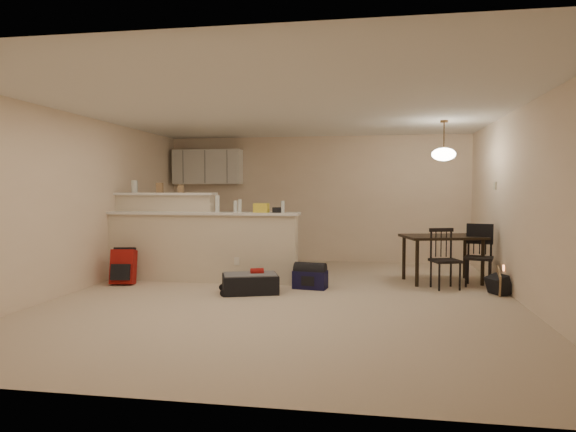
% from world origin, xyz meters
% --- Properties ---
extents(room, '(7.00, 7.02, 2.50)m').
position_xyz_m(room, '(0.00, 0.00, 1.25)').
color(room, beige).
rests_on(room, ground).
extents(breakfast_bar, '(3.08, 0.58, 1.39)m').
position_xyz_m(breakfast_bar, '(-1.76, 0.98, 0.61)').
color(breakfast_bar, beige).
rests_on(breakfast_bar, ground).
extents(upper_cabinets, '(1.40, 0.34, 0.70)m').
position_xyz_m(upper_cabinets, '(-2.20, 3.32, 1.90)').
color(upper_cabinets, white).
rests_on(upper_cabinets, room).
extents(kitchen_counter, '(1.80, 0.60, 0.90)m').
position_xyz_m(kitchen_counter, '(-2.00, 3.19, 0.45)').
color(kitchen_counter, white).
rests_on(kitchen_counter, ground).
extents(thermostat, '(0.02, 0.12, 0.12)m').
position_xyz_m(thermostat, '(2.98, 1.55, 1.50)').
color(thermostat, beige).
rests_on(thermostat, room).
extents(jar, '(0.10, 0.10, 0.20)m').
position_xyz_m(jar, '(-2.72, 1.12, 1.49)').
color(jar, silver).
rests_on(jar, breakfast_bar).
extents(cereal_box, '(0.10, 0.07, 0.16)m').
position_xyz_m(cereal_box, '(-2.28, 1.12, 1.47)').
color(cereal_box, '#96734D').
rests_on(cereal_box, breakfast_bar).
extents(small_box, '(0.08, 0.06, 0.12)m').
position_xyz_m(small_box, '(-1.92, 1.12, 1.45)').
color(small_box, '#96734D').
rests_on(small_box, breakfast_bar).
extents(bottle_a, '(0.07, 0.07, 0.26)m').
position_xyz_m(bottle_a, '(-1.25, 0.90, 1.22)').
color(bottle_a, silver).
rests_on(bottle_a, breakfast_bar).
extents(bottle_b, '(0.06, 0.06, 0.18)m').
position_xyz_m(bottle_b, '(-0.95, 0.90, 1.18)').
color(bottle_b, silver).
rests_on(bottle_b, breakfast_bar).
extents(bag_lump, '(0.22, 0.18, 0.14)m').
position_xyz_m(bag_lump, '(-0.55, 0.90, 1.16)').
color(bag_lump, '#96734D').
rests_on(bag_lump, breakfast_bar).
extents(pouch, '(0.12, 0.10, 0.08)m').
position_xyz_m(pouch, '(-0.31, 0.90, 1.13)').
color(pouch, '#96734D').
rests_on(pouch, breakfast_bar).
extents(extra_item_x, '(0.05, 0.05, 0.18)m').
position_xyz_m(extra_item_x, '(-0.22, 0.90, 1.18)').
color(extra_item_x, silver).
rests_on(extra_item_x, breakfast_bar).
extents(extra_item_y, '(0.05, 0.05, 0.20)m').
position_xyz_m(extra_item_y, '(-0.89, 0.90, 1.19)').
color(extra_item_y, silver).
rests_on(extra_item_y, breakfast_bar).
extents(dining_table, '(1.32, 1.05, 0.73)m').
position_xyz_m(dining_table, '(2.20, 1.44, 0.64)').
color(dining_table, black).
rests_on(dining_table, ground).
extents(pendant_lamp, '(0.36, 0.36, 0.62)m').
position_xyz_m(pendant_lamp, '(2.20, 1.44, 1.99)').
color(pendant_lamp, brown).
rests_on(pendant_lamp, room).
extents(dining_chair_near, '(0.47, 0.46, 0.87)m').
position_xyz_m(dining_chair_near, '(2.18, 0.90, 0.44)').
color(dining_chair_near, black).
rests_on(dining_chair_near, ground).
extents(dining_chair_far, '(0.48, 0.47, 0.90)m').
position_xyz_m(dining_chair_far, '(2.69, 1.18, 0.45)').
color(dining_chair_far, black).
rests_on(dining_chair_far, ground).
extents(suitcase, '(0.88, 0.71, 0.26)m').
position_xyz_m(suitcase, '(-0.54, 0.14, 0.13)').
color(suitcase, black).
rests_on(suitcase, ground).
extents(red_backpack, '(0.38, 0.27, 0.52)m').
position_xyz_m(red_backpack, '(-2.60, 0.47, 0.26)').
color(red_backpack, maroon).
rests_on(red_backpack, ground).
extents(navy_duffel, '(0.51, 0.33, 0.26)m').
position_xyz_m(navy_duffel, '(0.24, 0.60, 0.13)').
color(navy_duffel, '#131136').
rests_on(navy_duffel, ground).
extents(black_daypack, '(0.31, 0.35, 0.26)m').
position_xyz_m(black_daypack, '(2.85, 0.61, 0.13)').
color(black_daypack, black).
rests_on(black_daypack, ground).
extents(cardboard_sheet, '(0.08, 0.44, 0.34)m').
position_xyz_m(cardboard_sheet, '(2.85, 0.61, 0.17)').
color(cardboard_sheet, '#96734D').
rests_on(cardboard_sheet, ground).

